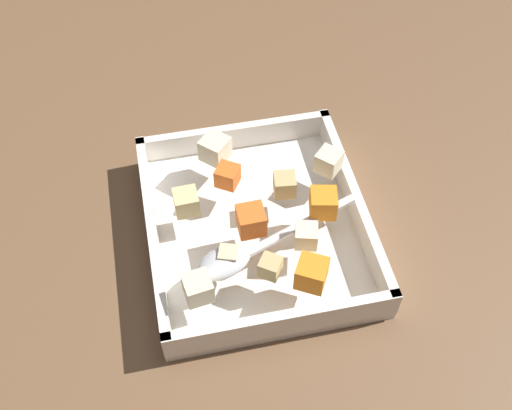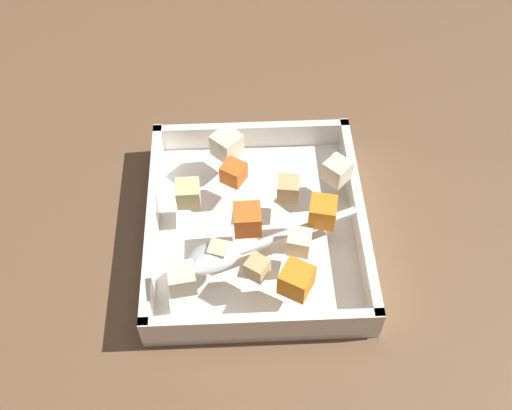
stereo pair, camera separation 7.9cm
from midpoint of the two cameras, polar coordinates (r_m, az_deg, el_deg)
ground_plane at (r=0.84m, az=-1.96°, el=-2.66°), size 4.00×4.00×0.00m
baking_dish at (r=0.82m, az=-2.72°, el=-2.25°), size 0.31×0.28×0.05m
carrot_chunk_far_left at (r=0.76m, az=-3.39°, el=-1.60°), size 0.03×0.03×0.03m
carrot_chunk_center at (r=0.81m, az=-5.37°, el=2.49°), size 0.04×0.04×0.03m
carrot_chunk_corner_ne at (r=0.72m, az=1.96°, el=-6.42°), size 0.05×0.05×0.03m
carrot_chunk_heap_side at (r=0.78m, az=3.27°, el=-0.00°), size 0.04×0.04×0.03m
potato_chunk_under_handle at (r=0.73m, az=-1.79°, el=-5.83°), size 0.03×0.03×0.02m
potato_chunk_front_center at (r=0.79m, az=-9.18°, el=0.09°), size 0.03×0.03×0.03m
potato_chunk_far_right at (r=0.80m, az=-0.18°, el=1.68°), size 0.03×0.03×0.03m
potato_chunk_mid_right at (r=0.84m, az=-6.42°, el=4.93°), size 0.05×0.05×0.03m
potato_chunk_near_left at (r=0.72m, az=-8.44°, el=-7.68°), size 0.03×0.03×0.03m
potato_chunk_corner_sw at (r=0.75m, az=1.61°, el=-3.00°), size 0.03×0.03×0.03m
potato_chunk_back_center at (r=0.83m, az=3.92°, el=3.80°), size 0.04×0.04×0.03m
potato_chunk_heap_top at (r=0.74m, az=-5.56°, el=-4.88°), size 0.03×0.03×0.02m
serving_spoon at (r=0.74m, az=-5.02°, el=-4.95°), size 0.10×0.22×0.02m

